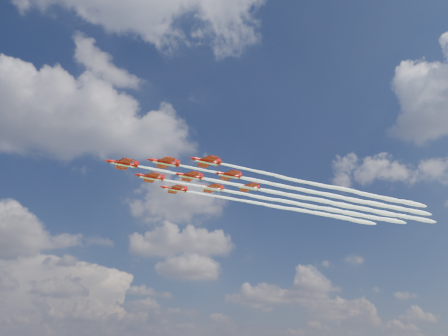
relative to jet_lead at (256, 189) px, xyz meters
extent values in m
cylinder|color=#AF0D09|center=(-45.42, -10.37, 0.00)|extent=(7.74, 2.75, 1.06)
cone|color=#AF0D09|center=(-50.12, -11.44, 0.00)|extent=(2.11, 1.46, 1.06)
cone|color=#AF0D09|center=(-41.01, -9.36, 0.00)|extent=(1.62, 1.26, 0.96)
ellipsoid|color=black|center=(-47.30, -10.80, 0.43)|extent=(2.15, 1.30, 0.69)
cube|color=#AF0D09|center=(-44.95, -10.26, -0.05)|extent=(4.97, 9.32, 0.13)
cube|color=#AF0D09|center=(-41.67, -9.51, 0.00)|extent=(2.09, 3.68, 0.12)
cube|color=#AF0D09|center=(-41.48, -9.47, 0.87)|extent=(1.53, 0.47, 1.73)
cube|color=white|center=(-45.42, -10.37, -0.48)|extent=(7.23, 2.45, 0.12)
cylinder|color=#AF0D09|center=(-33.39, -14.33, 0.00)|extent=(7.74, 2.75, 1.06)
cone|color=#AF0D09|center=(-38.09, -15.40, 0.00)|extent=(2.11, 1.46, 1.06)
cone|color=#AF0D09|center=(-28.98, -13.32, 0.00)|extent=(1.62, 1.26, 0.96)
ellipsoid|color=black|center=(-35.27, -14.76, 0.43)|extent=(2.15, 1.30, 0.69)
cube|color=#AF0D09|center=(-32.93, -14.22, -0.05)|extent=(4.97, 9.32, 0.13)
cube|color=#AF0D09|center=(-29.64, -13.47, 0.00)|extent=(2.09, 3.68, 0.12)
cube|color=#AF0D09|center=(-29.45, -13.43, 0.87)|extent=(1.53, 0.47, 1.73)
cube|color=white|center=(-33.39, -14.33, -0.48)|extent=(7.23, 2.45, 0.12)
cylinder|color=#AF0D09|center=(-36.30, -1.58, 0.00)|extent=(7.74, 2.75, 1.06)
cone|color=#AF0D09|center=(-41.00, -2.65, 0.00)|extent=(2.11, 1.46, 1.06)
cone|color=#AF0D09|center=(-31.89, -0.57, 0.00)|extent=(1.62, 1.26, 0.96)
ellipsoid|color=black|center=(-38.18, -2.01, 0.43)|extent=(2.15, 1.30, 0.69)
cube|color=#AF0D09|center=(-35.84, -1.47, -0.05)|extent=(4.97, 9.32, 0.13)
cube|color=#AF0D09|center=(-32.55, -0.72, 0.00)|extent=(2.09, 3.68, 0.12)
cube|color=#AF0D09|center=(-32.36, -0.68, 0.87)|extent=(1.53, 0.47, 1.73)
cube|color=white|center=(-36.30, -1.58, -0.48)|extent=(7.23, 2.45, 0.12)
cylinder|color=#AF0D09|center=(-21.37, -18.29, 0.00)|extent=(7.74, 2.75, 1.06)
cone|color=#AF0D09|center=(-26.06, -19.36, 0.00)|extent=(2.11, 1.46, 1.06)
cone|color=#AF0D09|center=(-16.96, -17.28, 0.00)|extent=(1.62, 1.26, 0.96)
ellipsoid|color=black|center=(-23.24, -18.72, 0.43)|extent=(2.15, 1.30, 0.69)
cube|color=#AF0D09|center=(-20.90, -18.18, -0.05)|extent=(4.97, 9.32, 0.13)
cube|color=#AF0D09|center=(-17.61, -17.43, 0.00)|extent=(2.09, 3.68, 0.12)
cube|color=#AF0D09|center=(-17.42, -17.39, 0.87)|extent=(1.53, 0.47, 1.73)
cube|color=white|center=(-21.37, -18.29, -0.48)|extent=(7.23, 2.45, 0.12)
cylinder|color=#AF0D09|center=(-24.28, -5.54, 0.00)|extent=(7.74, 2.75, 1.06)
cone|color=#AF0D09|center=(-28.97, -6.61, 0.00)|extent=(2.11, 1.46, 1.06)
cone|color=#AF0D09|center=(-19.87, -4.53, 0.00)|extent=(1.62, 1.26, 0.96)
ellipsoid|color=black|center=(-26.15, -5.97, 0.43)|extent=(2.15, 1.30, 0.69)
cube|color=#AF0D09|center=(-23.81, -5.43, -0.05)|extent=(4.97, 9.32, 0.13)
cube|color=#AF0D09|center=(-20.52, -4.68, 0.00)|extent=(2.09, 3.68, 0.12)
cube|color=#AF0D09|center=(-20.33, -4.64, 0.87)|extent=(1.53, 0.47, 1.73)
cube|color=white|center=(-24.28, -5.54, -0.48)|extent=(7.23, 2.45, 0.12)
cylinder|color=#AF0D09|center=(-27.19, 7.21, 0.00)|extent=(7.74, 2.75, 1.06)
cone|color=#AF0D09|center=(-31.88, 6.14, 0.00)|extent=(2.11, 1.46, 1.06)
cone|color=#AF0D09|center=(-22.78, 8.21, 0.00)|extent=(1.62, 1.26, 0.96)
ellipsoid|color=black|center=(-29.06, 6.78, 0.43)|extent=(2.15, 1.30, 0.69)
cube|color=#AF0D09|center=(-26.72, 7.31, -0.05)|extent=(4.97, 9.32, 0.13)
cube|color=#AF0D09|center=(-23.43, 8.06, 0.00)|extent=(2.09, 3.68, 0.12)
cube|color=#AF0D09|center=(-23.24, 8.11, 0.87)|extent=(1.53, 0.47, 1.73)
cube|color=white|center=(-27.19, 7.21, -0.48)|extent=(7.23, 2.45, 0.12)
cylinder|color=#AF0D09|center=(-12.25, -9.50, 0.00)|extent=(7.74, 2.75, 1.06)
cone|color=#AF0D09|center=(-16.94, -10.57, 0.00)|extent=(2.11, 1.46, 1.06)
cone|color=#AF0D09|center=(-7.84, -8.50, 0.00)|extent=(1.62, 1.26, 0.96)
ellipsoid|color=black|center=(-14.13, -9.93, 0.43)|extent=(2.15, 1.30, 0.69)
cube|color=#AF0D09|center=(-11.78, -9.40, -0.05)|extent=(4.97, 9.32, 0.13)
cube|color=#AF0D09|center=(-8.49, -8.65, 0.00)|extent=(2.09, 3.68, 0.12)
cube|color=#AF0D09|center=(-8.31, -8.60, 0.87)|extent=(1.53, 0.47, 1.73)
cube|color=white|center=(-12.25, -9.50, -0.48)|extent=(7.23, 2.45, 0.12)
cylinder|color=#AF0D09|center=(-15.16, 3.25, 0.00)|extent=(7.74, 2.75, 1.06)
cone|color=#AF0D09|center=(-19.85, 2.18, 0.00)|extent=(2.11, 1.46, 1.06)
cone|color=#AF0D09|center=(-10.75, 4.25, 0.00)|extent=(1.62, 1.26, 0.96)
ellipsoid|color=black|center=(-17.04, 2.82, 0.43)|extent=(2.15, 1.30, 0.69)
cube|color=#AF0D09|center=(-14.69, 3.35, -0.05)|extent=(4.97, 9.32, 0.13)
cube|color=#AF0D09|center=(-11.41, 4.10, 0.00)|extent=(2.09, 3.68, 0.12)
cube|color=#AF0D09|center=(-11.22, 4.15, 0.87)|extent=(1.53, 0.47, 1.73)
cube|color=white|center=(-15.16, 3.25, -0.48)|extent=(7.23, 2.45, 0.12)
cylinder|color=#AF0D09|center=(-3.13, -0.71, 0.00)|extent=(7.74, 2.75, 1.06)
cone|color=#AF0D09|center=(-7.83, -1.79, 0.00)|extent=(2.11, 1.46, 1.06)
cone|color=#AF0D09|center=(1.28, 0.29, 0.00)|extent=(1.62, 1.26, 0.96)
ellipsoid|color=black|center=(-5.01, -1.14, 0.43)|extent=(2.15, 1.30, 0.69)
cube|color=#AF0D09|center=(-2.66, -0.61, -0.05)|extent=(4.97, 9.32, 0.13)
cube|color=#AF0D09|center=(0.62, 0.14, 0.00)|extent=(2.09, 3.68, 0.12)
cube|color=#AF0D09|center=(0.81, 0.18, 0.87)|extent=(1.53, 0.47, 1.73)
cube|color=white|center=(-3.13, -0.71, -0.48)|extent=(7.23, 2.45, 0.12)
camera|label=1|loc=(-45.24, -134.26, -53.67)|focal=35.00mm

